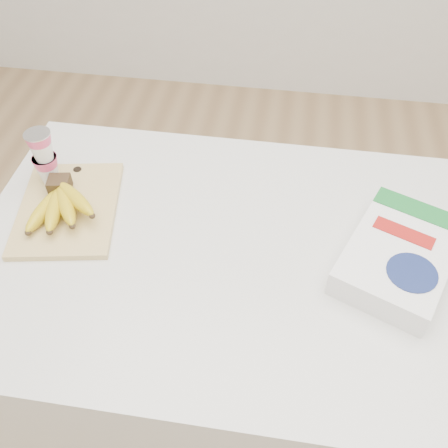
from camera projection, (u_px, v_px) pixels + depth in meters
The scene contains 6 objects.
room at pixel (238, 17), 0.69m from camera, with size 4.00×4.00×4.00m.
table at pixel (231, 349), 1.37m from camera, with size 1.13×0.75×0.85m, color silver.
cutting_board at pixel (68, 208), 1.13m from camera, with size 0.22×0.29×0.01m, color #E7CB7F.
bananas at pixel (60, 203), 1.10m from camera, with size 0.16×0.18×0.06m.
yogurt_stack at pixel (44, 156), 1.13m from camera, with size 0.06×0.06×0.14m.
cereal_box at pixel (399, 256), 1.01m from camera, with size 0.29×0.34×0.06m.
Camera 1 is at (0.08, -0.68, 1.66)m, focal length 40.00 mm.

